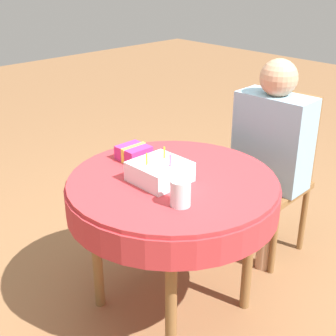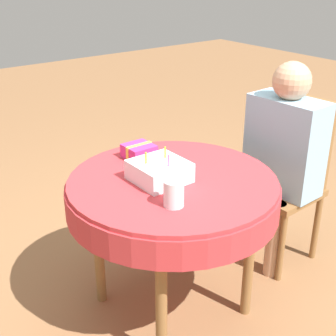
% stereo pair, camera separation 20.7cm
% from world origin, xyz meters
% --- Properties ---
extents(ground_plane, '(12.00, 12.00, 0.00)m').
position_xyz_m(ground_plane, '(0.00, 0.00, 0.00)').
color(ground_plane, '#8C603D').
extents(dining_table, '(0.97, 0.97, 0.72)m').
position_xyz_m(dining_table, '(0.00, 0.00, 0.63)').
color(dining_table, '#BC3338').
rests_on(dining_table, ground_plane).
extents(chair, '(0.40, 0.40, 0.95)m').
position_xyz_m(chair, '(0.02, 0.82, 0.50)').
color(chair, brown).
rests_on(chair, ground_plane).
extents(person, '(0.42, 0.31, 1.16)m').
position_xyz_m(person, '(0.02, 0.73, 0.69)').
color(person, tan).
rests_on(person, ground_plane).
extents(birthday_cake, '(0.23, 0.23, 0.14)m').
position_xyz_m(birthday_cake, '(-0.02, -0.06, 0.76)').
color(birthday_cake, white).
rests_on(birthday_cake, dining_table).
extents(drinking_glass, '(0.08, 0.08, 0.11)m').
position_xyz_m(drinking_glass, '(0.20, -0.15, 0.77)').
color(drinking_glass, silver).
rests_on(drinking_glass, dining_table).
extents(gift_box, '(0.14, 0.14, 0.07)m').
position_xyz_m(gift_box, '(-0.29, 0.02, 0.75)').
color(gift_box, '#D13384').
rests_on(gift_box, dining_table).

